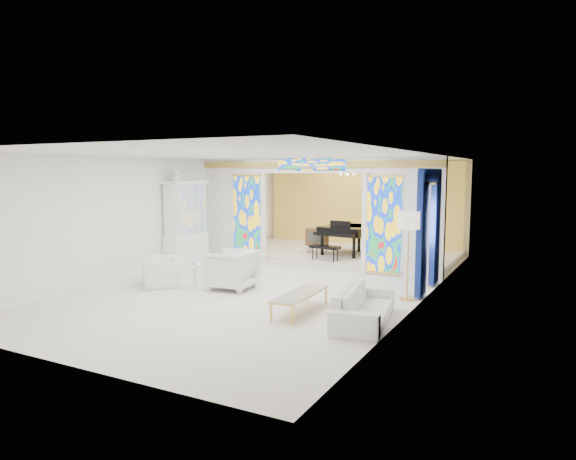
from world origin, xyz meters
The scene contains 24 objects.
floor centered at (0.00, 0.00, 0.00)m, with size 12.00×12.00×0.00m, color white.
ceiling centered at (0.00, 0.00, 3.00)m, with size 7.00×12.00×0.02m, color white.
wall_back centered at (0.00, 6.00, 1.50)m, with size 7.00×0.02×3.00m, color white.
wall_front centered at (0.00, -6.00, 1.50)m, with size 7.00×0.02×3.00m, color white.
wall_left centered at (-3.50, 0.00, 1.50)m, with size 0.02×12.00×3.00m, color white.
wall_right centered at (3.50, 0.00, 1.50)m, with size 0.02×12.00×3.00m, color white.
partition_wall centered at (0.00, 2.00, 1.65)m, with size 7.00×0.22×3.00m.
stained_glass_left centered at (-2.03, 1.89, 1.30)m, with size 0.90×0.04×2.40m, color gold.
stained_glass_right centered at (2.03, 1.89, 1.30)m, with size 0.90×0.04×2.40m, color gold.
stained_glass_transom centered at (0.00, 1.89, 2.82)m, with size 2.00×0.04×0.34m, color gold.
alcove_platform centered at (0.00, 4.10, 0.09)m, with size 6.80×3.80×0.18m, color white.
gold_curtain_back centered at (0.00, 5.88, 1.50)m, with size 6.70×0.10×2.90m, color gold.
chandelier centered at (0.20, 4.00, 2.55)m, with size 0.48×0.48×0.30m, color gold.
blue_drapes centered at (3.40, 0.70, 1.58)m, with size 0.14×1.85×2.65m.
china_cabinet centered at (-3.22, 0.60, 1.17)m, with size 0.56×1.46×2.72m.
armchair_left centered at (-2.17, -1.59, 0.32)m, with size 0.99×0.86×0.64m, color white.
armchair_right centered at (-0.56, -1.12, 0.45)m, with size 0.95×0.98×0.89m, color white.
sofa centered at (2.95, -2.20, 0.31)m, with size 2.10×0.82×0.61m, color white.
side_table centered at (-1.34, -1.45, 0.36)m, with size 0.57×0.57×0.55m.
vase centered at (-1.34, -1.45, 0.63)m, with size 0.17×0.17×0.17m, color silver.
coffee_table centered at (1.66, -2.12, 0.34)m, with size 0.57×1.69×0.37m.
floor_lamp centered at (3.20, -0.25, 1.56)m, with size 0.54×0.54×1.83m.
grand_piano centered at (0.50, 3.80, 0.88)m, with size 1.80×2.64×1.04m.
tv_console centered at (-0.56, 3.52, 0.66)m, with size 0.69×0.52×0.73m.
Camera 1 is at (5.83, -10.58, 2.64)m, focal length 32.00 mm.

